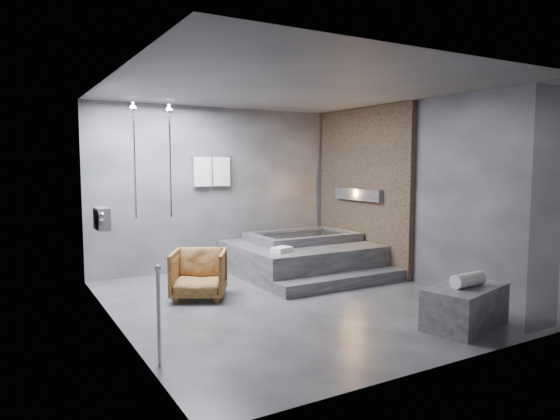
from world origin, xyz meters
TOP-DOWN VIEW (x-y plane):
  - room at (0.40, 0.24)m, footprint 5.00×5.04m
  - tub_deck at (1.05, 1.45)m, footprint 2.20×2.00m
  - tub_step at (1.05, 0.27)m, footprint 2.20×0.36m
  - concrete_bench at (1.15, -1.86)m, footprint 1.15×0.81m
  - driftwood_chair at (-1.02, 0.78)m, footprint 0.98×0.99m
  - rolled_towel at (1.16, -1.88)m, footprint 0.45×0.18m
  - deck_towel at (0.34, 0.87)m, footprint 0.34×0.29m

SIDE VIEW (x-z plane):
  - tub_step at x=1.05m, z-range 0.00..0.18m
  - concrete_bench at x=1.15m, z-range 0.00..0.47m
  - tub_deck at x=1.05m, z-range 0.00..0.50m
  - driftwood_chair at x=-1.02m, z-range 0.00..0.67m
  - deck_towel at x=0.34m, z-range 0.50..0.58m
  - rolled_towel at x=1.16m, z-range 0.47..0.62m
  - room at x=0.40m, z-range 0.32..3.14m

